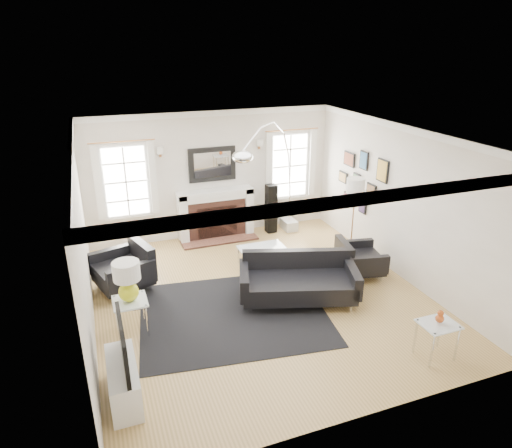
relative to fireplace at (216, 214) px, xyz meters
name	(u,v)px	position (x,y,z in m)	size (l,w,h in m)	color
floor	(260,296)	(0.00, -2.79, -0.54)	(6.00, 6.00, 0.00)	#9F7C42
back_wall	(212,175)	(0.00, 0.21, 0.86)	(5.50, 0.04, 2.80)	silver
front_wall	(361,319)	(0.00, -5.79, 0.86)	(5.50, 0.04, 2.80)	silver
left_wall	(82,246)	(-2.75, -2.79, 0.86)	(0.04, 6.00, 2.80)	silver
right_wall	(401,202)	(2.75, -2.79, 0.86)	(0.04, 6.00, 2.80)	silver
ceiling	(261,136)	(0.00, -2.79, 2.26)	(5.50, 6.00, 0.02)	white
crown_molding	(261,140)	(0.00, -2.79, 2.20)	(5.50, 6.00, 0.12)	white
fireplace	(216,214)	(0.00, 0.00, 0.00)	(1.70, 0.69, 1.11)	white
mantel_mirror	(212,164)	(0.00, 0.16, 1.11)	(1.05, 0.07, 0.75)	black
window_left	(126,181)	(-1.85, 0.16, 0.92)	(1.24, 0.15, 1.62)	white
window_right	(290,166)	(1.85, 0.16, 0.92)	(1.24, 0.15, 1.62)	white
gallery_wall	(361,177)	(2.72, -1.50, 0.99)	(0.04, 1.73, 1.29)	black
tv_unit	(123,376)	(-2.44, -4.49, -0.21)	(0.35, 1.00, 1.09)	white
area_rug	(233,314)	(-0.61, -3.17, -0.54)	(2.97, 2.47, 0.01)	black
sofa	(298,281)	(0.57, -3.09, -0.19)	(2.15, 1.45, 0.64)	black
armchair_left	(126,269)	(-2.13, -1.68, -0.17)	(1.14, 1.21, 0.67)	black
armchair_right	(358,259)	(2.00, -2.70, -0.22)	(0.93, 1.00, 0.58)	black
coffee_table	(265,253)	(0.44, -1.90, -0.17)	(0.90, 0.90, 0.40)	silver
side_table_left	(130,307)	(-2.20, -3.10, -0.10)	(0.50, 0.50, 0.55)	silver
nesting_table	(438,331)	(1.70, -5.18, -0.11)	(0.50, 0.42, 0.55)	silver
gourd_lamp	(127,279)	(-2.20, -3.10, 0.37)	(0.40, 0.40, 0.64)	#D0D91B
orange_vase	(440,317)	(1.70, -5.18, 0.11)	(0.12, 0.12, 0.19)	#B04716
arc_floor_lamp	(269,179)	(0.93, -0.83, 0.95)	(1.95, 1.80, 2.76)	silver
stick_floor_lamp	(355,190)	(2.20, -2.11, 0.96)	(0.35, 0.35, 1.73)	#BF7C42
speaker_tower	(271,209)	(1.27, -0.14, 0.03)	(0.23, 0.23, 1.14)	black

